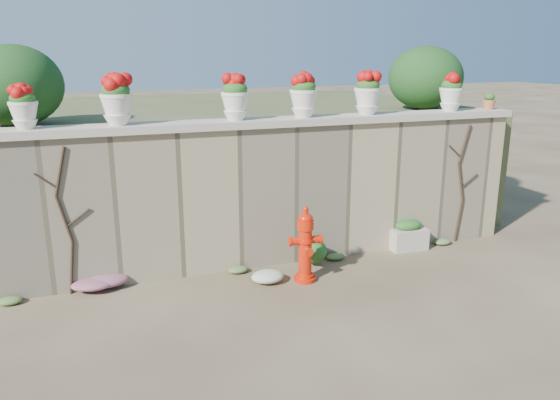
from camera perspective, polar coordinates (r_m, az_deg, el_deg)
name	(u,v)px	position (r m, az deg, el deg)	size (l,w,h in m)	color
ground	(313,314)	(6.59, 3.51, -11.81)	(80.00, 80.00, 0.00)	#4E3B27
stone_wall	(265,196)	(7.82, -1.59, 0.44)	(8.00, 0.40, 2.00)	#978664
wall_cap	(264,122)	(7.62, -1.65, 8.10)	(8.10, 0.52, 0.10)	#BAAF9D
raised_fill	(214,157)	(10.83, -6.95, 4.51)	(9.00, 6.00, 2.00)	#384C23
back_shrub_left	(14,85)	(8.43, -26.03, 10.71)	(1.30, 1.30, 1.10)	#143814
back_shrub_right	(426,78)	(10.18, 14.98, 12.23)	(1.30, 1.30, 1.10)	#143814
vine_left	(65,220)	(7.25, -21.51, -1.92)	(0.60, 0.04, 1.91)	black
vine_right	(461,182)	(9.15, 18.44, 1.79)	(0.60, 0.04, 1.91)	black
fire_hydrant	(305,244)	(7.28, 2.66, -4.65)	(0.45, 0.32, 1.04)	red
planter_box	(408,236)	(8.77, 13.21, -3.63)	(0.58, 0.35, 0.48)	#BAAF9D
green_shrub	(315,248)	(7.92, 3.64, -5.03)	(0.54, 0.49, 0.51)	#1E5119
magenta_clump	(96,282)	(7.50, -18.64, -8.15)	(0.91, 0.60, 0.24)	#CC288E
white_flowers	(276,276)	(7.35, -0.37, -7.94)	(0.57, 0.45, 0.20)	white
urn_pot_0	(23,107)	(7.23, -25.24, 8.77)	(0.34, 0.34, 0.53)	silver
urn_pot_1	(116,100)	(7.21, -16.72, 9.96)	(0.40, 0.40, 0.63)	silver
urn_pot_2	(235,98)	(7.46, -4.70, 10.59)	(0.38, 0.38, 0.60)	silver
urn_pot_3	(304,95)	(7.78, 2.48, 10.87)	(0.39, 0.39, 0.61)	silver
urn_pot_4	(368,93)	(8.22, 9.13, 10.94)	(0.39, 0.39, 0.62)	silver
urn_pot_5	(451,93)	(9.02, 17.45, 10.66)	(0.37, 0.37, 0.57)	silver
terracotta_pot	(489,102)	(9.49, 21.00, 9.53)	(0.21, 0.21, 0.25)	#BC6439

